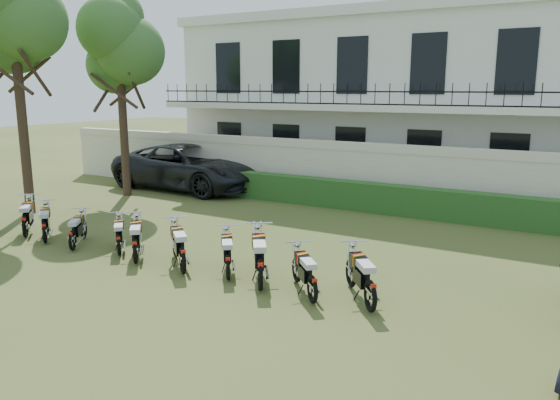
{
  "coord_description": "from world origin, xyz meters",
  "views": [
    {
      "loc": [
        7.26,
        -10.44,
        4.24
      ],
      "look_at": [
        -0.44,
        2.6,
        1.12
      ],
      "focal_mm": 35.0,
      "sensor_mm": 36.0,
      "label": 1
    }
  ],
  "objects": [
    {
      "name": "motorcycle_0",
      "position": [
        -6.72,
        -1.12,
        0.49
      ],
      "size": [
        1.5,
        1.37,
        1.06
      ],
      "rotation": [
        0.0,
        0.0,
        0.84
      ],
      "color": "black",
      "rests_on": "ground"
    },
    {
      "name": "motorcycle_7",
      "position": [
        1.34,
        -1.22,
        0.54
      ],
      "size": [
        1.3,
        1.82,
        1.16
      ],
      "rotation": [
        0.0,
        0.0,
        0.61
      ],
      "color": "black",
      "rests_on": "ground"
    },
    {
      "name": "ground",
      "position": [
        0.0,
        0.0,
        0.0
      ],
      "size": [
        100.0,
        100.0,
        0.0
      ],
      "primitive_type": "plane",
      "color": "#3C4D1F",
      "rests_on": "ground"
    },
    {
      "name": "building",
      "position": [
        0.0,
        13.96,
        3.71
      ],
      "size": [
        20.4,
        9.6,
        7.4
      ],
      "color": "silver",
      "rests_on": "ground"
    },
    {
      "name": "motorcycle_2",
      "position": [
        -4.49,
        -1.3,
        0.43
      ],
      "size": [
        1.08,
        1.43,
        0.93
      ],
      "rotation": [
        0.0,
        0.0,
        0.64
      ],
      "color": "black",
      "rests_on": "ground"
    },
    {
      "name": "suv",
      "position": [
        -7.71,
        7.35,
        0.95
      ],
      "size": [
        6.93,
        3.39,
        1.89
      ],
      "primitive_type": "imported",
      "rotation": [
        0.0,
        0.0,
        1.53
      ],
      "color": "black",
      "rests_on": "ground"
    },
    {
      "name": "motorcycle_3",
      "position": [
        -3.09,
        -0.99,
        0.43
      ],
      "size": [
        1.26,
        1.26,
        0.93
      ],
      "rotation": [
        0.0,
        0.0,
        0.79
      ],
      "color": "black",
      "rests_on": "ground"
    },
    {
      "name": "motorcycle_8",
      "position": [
        2.6,
        -1.28,
        0.45
      ],
      "size": [
        1.31,
        1.37,
        0.98
      ],
      "rotation": [
        0.0,
        0.0,
        0.76
      ],
      "color": "black",
      "rests_on": "ground"
    },
    {
      "name": "motorcycle_1",
      "position": [
        -5.7,
        -1.23,
        0.47
      ],
      "size": [
        1.49,
        1.26,
        1.01
      ],
      "rotation": [
        0.0,
        0.0,
        0.88
      ],
      "color": "black",
      "rests_on": "ground"
    },
    {
      "name": "tree_west_mid",
      "position": [
        -9.46,
        1.0,
        6.67
      ],
      "size": [
        3.4,
        3.2,
        8.82
      ],
      "color": "#473323",
      "rests_on": "ground"
    },
    {
      "name": "motorcycle_6",
      "position": [
        0.36,
        -1.04,
        0.46
      ],
      "size": [
        1.17,
        1.5,
        0.99
      ],
      "rotation": [
        0.0,
        0.0,
        0.65
      ],
      "color": "black",
      "rests_on": "ground"
    },
    {
      "name": "hedge",
      "position": [
        1.0,
        7.2,
        0.5
      ],
      "size": [
        18.0,
        0.6,
        1.0
      ],
      "primitive_type": "cube",
      "color": "#264C1B",
      "rests_on": "ground"
    },
    {
      "name": "tree_west_near",
      "position": [
        -8.96,
        5.0,
        5.89
      ],
      "size": [
        3.4,
        3.2,
        7.9
      ],
      "color": "#473323",
      "rests_on": "ground"
    },
    {
      "name": "motorcycle_5",
      "position": [
        -0.75,
        -1.26,
        0.5
      ],
      "size": [
        1.56,
        1.41,
        1.09
      ],
      "rotation": [
        0.0,
        0.0,
        0.84
      ],
      "color": "black",
      "rests_on": "ground"
    },
    {
      "name": "motorcycle_4",
      "position": [
        -2.25,
        -1.26,
        0.48
      ],
      "size": [
        1.35,
        1.49,
        1.05
      ],
      "rotation": [
        0.0,
        0.0,
        0.73
      ],
      "color": "black",
      "rests_on": "ground"
    },
    {
      "name": "motorcycle_9",
      "position": [
        3.76,
        -1.11,
        0.5
      ],
      "size": [
        1.32,
        1.6,
        1.08
      ],
      "rotation": [
        0.0,
        0.0,
        0.68
      ],
      "color": "black",
      "rests_on": "ground"
    },
    {
      "name": "perimeter_wall",
      "position": [
        0.0,
        8.0,
        1.17
      ],
      "size": [
        30.0,
        0.35,
        2.3
      ],
      "color": "beige",
      "rests_on": "ground"
    }
  ]
}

